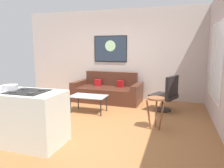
{
  "coord_description": "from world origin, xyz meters",
  "views": [
    {
      "loc": [
        1.79,
        -4.12,
        1.58
      ],
      "look_at": [
        0.24,
        0.9,
        0.7
      ],
      "focal_mm": 33.77,
      "sensor_mm": 36.0,
      "label": 1
    }
  ],
  "objects_px": {
    "coffee_table": "(89,97)",
    "armchair": "(166,94)",
    "couch": "(107,92)",
    "wall_painting": "(110,49)",
    "mixing_bowl": "(10,88)",
    "bar_stool": "(156,104)"
  },
  "relations": [
    {
      "from": "coffee_table",
      "to": "mixing_bowl",
      "type": "relative_size",
      "value": 3.45
    },
    {
      "from": "mixing_bowl",
      "to": "armchair",
      "type": "bearing_deg",
      "value": 46.34
    },
    {
      "from": "armchair",
      "to": "coffee_table",
      "type": "bearing_deg",
      "value": -160.48
    },
    {
      "from": "bar_stool",
      "to": "coffee_table",
      "type": "bearing_deg",
      "value": 159.34
    },
    {
      "from": "armchair",
      "to": "couch",
      "type": "bearing_deg",
      "value": 161.69
    },
    {
      "from": "wall_painting",
      "to": "coffee_table",
      "type": "bearing_deg",
      "value": -90.31
    },
    {
      "from": "couch",
      "to": "armchair",
      "type": "distance_m",
      "value": 1.87
    },
    {
      "from": "wall_painting",
      "to": "bar_stool",
      "type": "bearing_deg",
      "value": -54.77
    },
    {
      "from": "mixing_bowl",
      "to": "couch",
      "type": "bearing_deg",
      "value": 77.8
    },
    {
      "from": "armchair",
      "to": "mixing_bowl",
      "type": "height_order",
      "value": "mixing_bowl"
    },
    {
      "from": "bar_stool",
      "to": "mixing_bowl",
      "type": "relative_size",
      "value": 2.48
    },
    {
      "from": "coffee_table",
      "to": "armchair",
      "type": "xyz_separation_m",
      "value": [
        1.85,
        0.66,
        0.06
      ]
    },
    {
      "from": "coffee_table",
      "to": "armchair",
      "type": "relative_size",
      "value": 0.97
    },
    {
      "from": "coffee_table",
      "to": "wall_painting",
      "type": "distance_m",
      "value": 2.13
    },
    {
      "from": "couch",
      "to": "mixing_bowl",
      "type": "relative_size",
      "value": 8.09
    },
    {
      "from": "couch",
      "to": "wall_painting",
      "type": "distance_m",
      "value": 1.4
    },
    {
      "from": "bar_stool",
      "to": "wall_painting",
      "type": "xyz_separation_m",
      "value": [
        -1.7,
        2.41,
        1.08
      ]
    },
    {
      "from": "coffee_table",
      "to": "armchair",
      "type": "bearing_deg",
      "value": 19.52
    },
    {
      "from": "bar_stool",
      "to": "mixing_bowl",
      "type": "distance_m",
      "value": 2.67
    },
    {
      "from": "armchair",
      "to": "bar_stool",
      "type": "relative_size",
      "value": 1.44
    },
    {
      "from": "couch",
      "to": "wall_painting",
      "type": "xyz_separation_m",
      "value": [
        -0.07,
        0.53,
        1.3
      ]
    },
    {
      "from": "armchair",
      "to": "wall_painting",
      "type": "bearing_deg",
      "value": 148.87
    }
  ]
}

